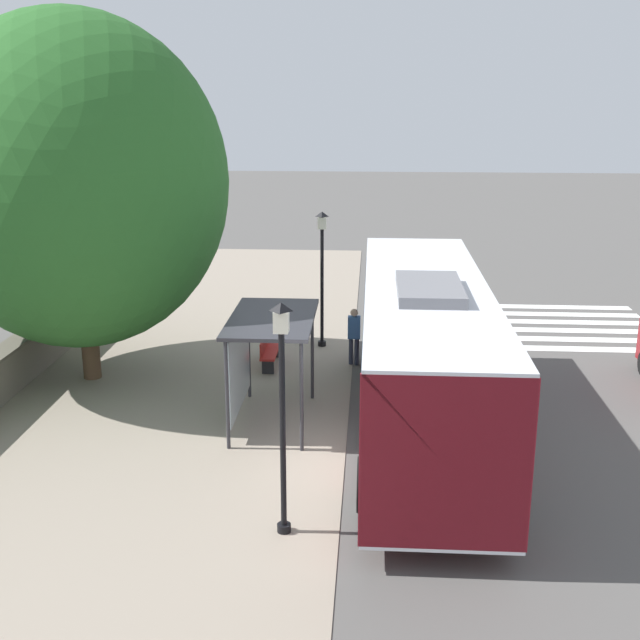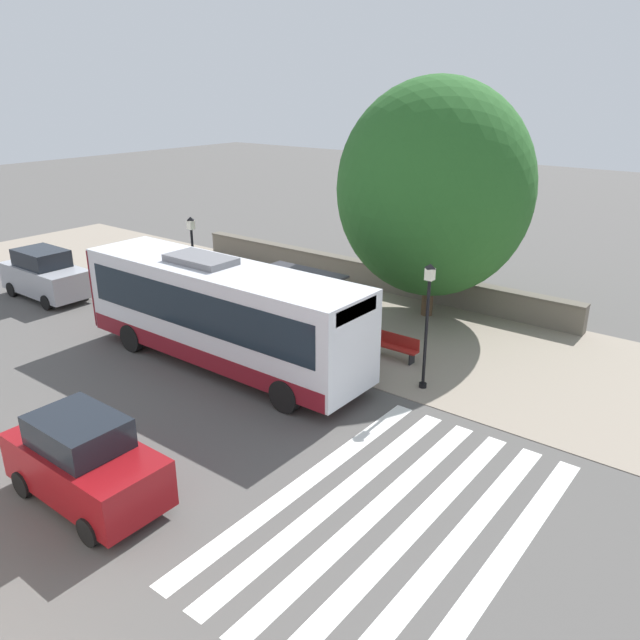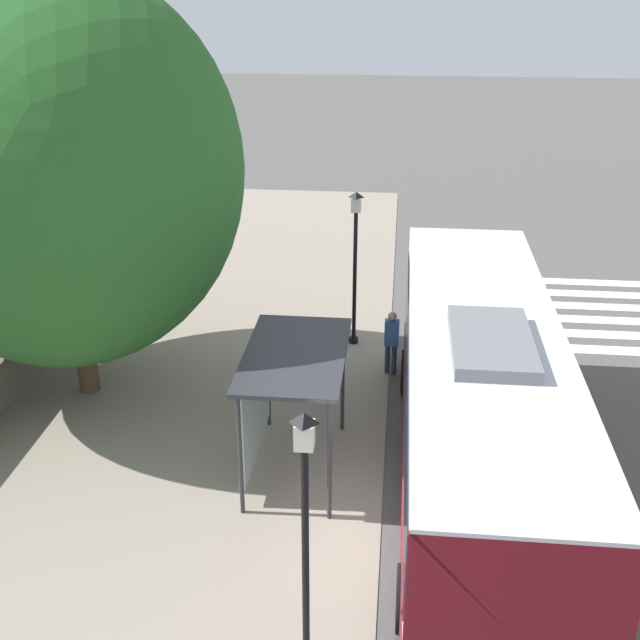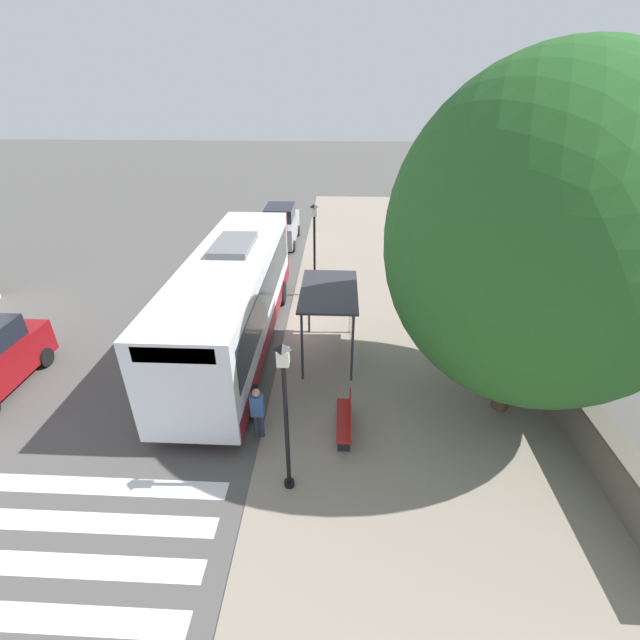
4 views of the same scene
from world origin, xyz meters
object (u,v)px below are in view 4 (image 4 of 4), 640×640
bus (233,298)px  street_lamp_near (314,243)px  bus_shelter (334,301)px  parked_car_behind_bus (280,226)px  bench (346,419)px  street_lamp_far (286,408)px  shade_tree (542,240)px  pedestrian (258,410)px

bus → street_lamp_near: size_ratio=2.64×
bus_shelter → parked_car_behind_bus: (3.36, -11.77, -1.07)m
bus → bench: (-3.92, 4.37, -1.40)m
bus → street_lamp_far: 6.73m
shade_tree → street_lamp_far: bearing=27.8°
street_lamp_far → bus: bearing=-67.4°
bus_shelter → shade_tree: 6.35m
bench → shade_tree: shade_tree is taller
street_lamp_near → parked_car_behind_bus: 7.59m
street_lamp_far → shade_tree: 7.18m
shade_tree → parked_car_behind_bus: bearing=-59.9°
street_lamp_far → shade_tree: bearing=-152.2°
street_lamp_near → parked_car_behind_bus: size_ratio=0.92×
bench → street_lamp_far: street_lamp_far is taller
pedestrian → street_lamp_near: bearing=-96.3°
bench → bus: bearing=-48.1°
bench → shade_tree: bearing=-164.4°
bus → street_lamp_near: 4.96m
bus_shelter → bench: bus_shelter is taller
bus → pedestrian: 4.98m
bus → parked_car_behind_bus: 11.28m
pedestrian → street_lamp_far: 2.36m
bus → bus_shelter: (-3.50, 0.52, 0.23)m
bus_shelter → shade_tree: (-4.95, 2.58, 3.02)m
bus → shade_tree: 9.57m
bench → parked_car_behind_bus: 16.08m
shade_tree → pedestrian: bearing=12.5°
bus → parked_car_behind_bus: (-0.14, -11.25, -0.84)m
pedestrian → street_lamp_far: (-0.98, 1.58, 1.45)m
bus_shelter → street_lamp_far: (0.92, 5.68, 0.28)m
pedestrian → street_lamp_far: size_ratio=0.40×
street_lamp_near → street_lamp_far: street_lamp_near is taller
pedestrian → street_lamp_far: bearing=121.8°
pedestrian → parked_car_behind_bus: bearing=-84.8°
bus → street_lamp_near: bearing=-121.5°
street_lamp_far → parked_car_behind_bus: bearing=-82.1°
bus_shelter → pedestrian: (1.90, 4.10, -1.17)m
bench → parked_car_behind_bus: size_ratio=0.39×
bench → street_lamp_far: 2.97m
pedestrian → bus: bearing=-70.9°
bus → bench: size_ratio=6.30×
pedestrian → parked_car_behind_bus: 15.94m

